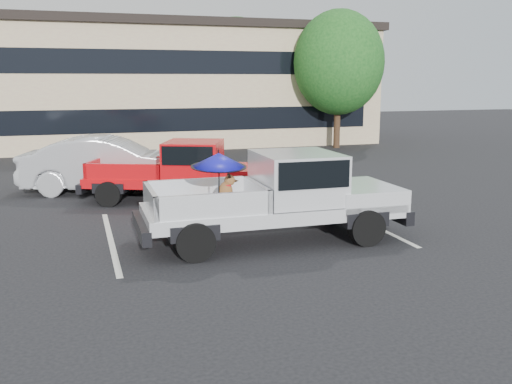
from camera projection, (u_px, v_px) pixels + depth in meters
The scene contains 9 objects.
ground at pixel (273, 254), 11.25m from camera, with size 90.00×90.00×0.00m, color black.
stripe_left at pixel (111, 240), 12.23m from camera, with size 0.12×5.00×0.01m, color silver.
stripe_right at pixel (361, 220), 14.01m from camera, with size 0.12×5.00×0.01m, color silver.
motel_building at pixel (180, 83), 30.85m from camera, with size 20.40×8.40×6.30m.
tree_right at pixel (339, 63), 28.07m from camera, with size 4.46×4.46×6.78m.
tree_back at pixel (236, 62), 34.62m from camera, with size 4.68×4.68×7.11m.
silver_pickup at pixel (287, 192), 12.10m from camera, with size 5.71×2.16×2.06m.
red_pickup at pixel (188, 169), 15.98m from camera, with size 5.48×3.61×1.71m.
silver_sedan at pixel (109, 164), 17.36m from camera, with size 1.80×5.16×1.70m, color #A6A9AE.
Camera 1 is at (-3.59, -10.19, 3.39)m, focal length 40.00 mm.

